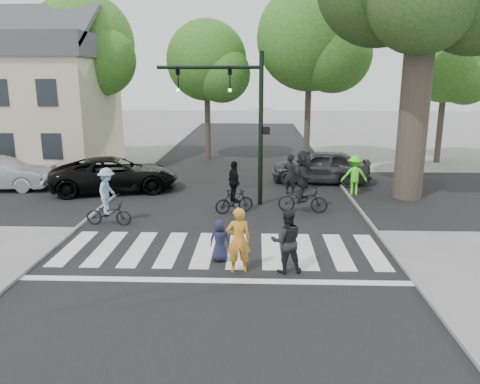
{
  "coord_description": "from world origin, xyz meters",
  "views": [
    {
      "loc": [
        1.05,
        -12.17,
        5.06
      ],
      "look_at": [
        0.5,
        3.0,
        1.3
      ],
      "focal_mm": 35.0,
      "sensor_mm": 36.0,
      "label": 1
    }
  ],
  "objects_px": {
    "pedestrian_woman": "(238,240)",
    "cyclist_mid": "(234,192)",
    "pedestrian_child": "(220,241)",
    "cyclist_right": "(303,185)",
    "traffic_signal": "(239,107)",
    "cyclist_left": "(108,201)",
    "car_grey": "(321,166)",
    "pedestrian_adult": "(287,241)",
    "car_suv": "(115,174)"
  },
  "relations": [
    {
      "from": "pedestrian_child",
      "to": "cyclist_right",
      "type": "height_order",
      "value": "cyclist_right"
    },
    {
      "from": "traffic_signal",
      "to": "pedestrian_adult",
      "type": "bearing_deg",
      "value": -77.51
    },
    {
      "from": "pedestrian_child",
      "to": "cyclist_right",
      "type": "xyz_separation_m",
      "value": [
        2.78,
        4.99,
        0.46
      ]
    },
    {
      "from": "car_grey",
      "to": "pedestrian_adult",
      "type": "bearing_deg",
      "value": -4.2
    },
    {
      "from": "pedestrian_woman",
      "to": "car_suv",
      "type": "relative_size",
      "value": 0.32
    },
    {
      "from": "cyclist_mid",
      "to": "car_grey",
      "type": "xyz_separation_m",
      "value": [
        3.95,
        5.37,
        -0.01
      ]
    },
    {
      "from": "traffic_signal",
      "to": "car_suv",
      "type": "distance_m",
      "value": 6.78
    },
    {
      "from": "pedestrian_adult",
      "to": "car_suv",
      "type": "distance_m",
      "value": 11.34
    },
    {
      "from": "cyclist_right",
      "to": "pedestrian_woman",
      "type": "bearing_deg",
      "value": -111.29
    },
    {
      "from": "pedestrian_woman",
      "to": "car_suv",
      "type": "xyz_separation_m",
      "value": [
        -5.9,
        8.83,
        -0.12
      ]
    },
    {
      "from": "pedestrian_child",
      "to": "cyclist_left",
      "type": "relative_size",
      "value": 0.59
    },
    {
      "from": "pedestrian_woman",
      "to": "cyclist_right",
      "type": "distance_m",
      "value": 6.16
    },
    {
      "from": "pedestrian_child",
      "to": "cyclist_mid",
      "type": "relative_size",
      "value": 0.6
    },
    {
      "from": "pedestrian_woman",
      "to": "cyclist_mid",
      "type": "bearing_deg",
      "value": -95.6
    },
    {
      "from": "traffic_signal",
      "to": "pedestrian_child",
      "type": "distance_m",
      "value": 6.91
    },
    {
      "from": "pedestrian_woman",
      "to": "pedestrian_adult",
      "type": "bearing_deg",
      "value": 172.47
    },
    {
      "from": "pedestrian_adult",
      "to": "cyclist_left",
      "type": "height_order",
      "value": "cyclist_left"
    },
    {
      "from": "cyclist_mid",
      "to": "car_grey",
      "type": "distance_m",
      "value": 6.67
    },
    {
      "from": "pedestrian_adult",
      "to": "cyclist_mid",
      "type": "relative_size",
      "value": 0.87
    },
    {
      "from": "pedestrian_child",
      "to": "cyclist_left",
      "type": "bearing_deg",
      "value": -32.91
    },
    {
      "from": "pedestrian_woman",
      "to": "cyclist_left",
      "type": "distance_m",
      "value": 6.08
    },
    {
      "from": "cyclist_mid",
      "to": "car_grey",
      "type": "relative_size",
      "value": 0.42
    },
    {
      "from": "pedestrian_child",
      "to": "cyclist_mid",
      "type": "height_order",
      "value": "cyclist_mid"
    },
    {
      "from": "traffic_signal",
      "to": "car_suv",
      "type": "xyz_separation_m",
      "value": [
        -5.67,
        2.03,
        -3.13
      ]
    },
    {
      "from": "cyclist_left",
      "to": "cyclist_mid",
      "type": "xyz_separation_m",
      "value": [
        4.3,
        1.65,
        -0.06
      ]
    },
    {
      "from": "cyclist_right",
      "to": "car_suv",
      "type": "bearing_deg",
      "value": 159.14
    },
    {
      "from": "pedestrian_woman",
      "to": "cyclist_right",
      "type": "height_order",
      "value": "cyclist_right"
    },
    {
      "from": "traffic_signal",
      "to": "car_grey",
      "type": "bearing_deg",
      "value": 47.13
    },
    {
      "from": "pedestrian_woman",
      "to": "car_grey",
      "type": "height_order",
      "value": "pedestrian_woman"
    },
    {
      "from": "pedestrian_adult",
      "to": "cyclist_left",
      "type": "xyz_separation_m",
      "value": [
        -5.94,
        3.84,
        0.01
      ]
    },
    {
      "from": "pedestrian_adult",
      "to": "pedestrian_child",
      "type": "bearing_deg",
      "value": -28.75
    },
    {
      "from": "cyclist_left",
      "to": "car_suv",
      "type": "bearing_deg",
      "value": 103.84
    },
    {
      "from": "cyclist_mid",
      "to": "pedestrian_woman",
      "type": "bearing_deg",
      "value": -86.11
    },
    {
      "from": "pedestrian_woman",
      "to": "cyclist_right",
      "type": "relative_size",
      "value": 0.75
    },
    {
      "from": "pedestrian_woman",
      "to": "car_grey",
      "type": "xyz_separation_m",
      "value": [
        3.58,
        10.91,
        -0.08
      ]
    },
    {
      "from": "pedestrian_woman",
      "to": "cyclist_mid",
      "type": "relative_size",
      "value": 0.89
    },
    {
      "from": "traffic_signal",
      "to": "cyclist_left",
      "type": "relative_size",
      "value": 2.95
    },
    {
      "from": "car_suv",
      "to": "car_grey",
      "type": "height_order",
      "value": "car_grey"
    },
    {
      "from": "traffic_signal",
      "to": "car_grey",
      "type": "xyz_separation_m",
      "value": [
        3.81,
        4.11,
        -3.09
      ]
    },
    {
      "from": "pedestrian_woman",
      "to": "cyclist_mid",
      "type": "xyz_separation_m",
      "value": [
        -0.38,
        5.53,
        -0.07
      ]
    },
    {
      "from": "pedestrian_child",
      "to": "cyclist_mid",
      "type": "bearing_deg",
      "value": -87.74
    },
    {
      "from": "pedestrian_adult",
      "to": "car_grey",
      "type": "relative_size",
      "value": 0.37
    },
    {
      "from": "pedestrian_child",
      "to": "pedestrian_adult",
      "type": "distance_m",
      "value": 1.96
    },
    {
      "from": "traffic_signal",
      "to": "cyclist_right",
      "type": "relative_size",
      "value": 2.52
    },
    {
      "from": "cyclist_mid",
      "to": "cyclist_right",
      "type": "xyz_separation_m",
      "value": [
        2.61,
        0.2,
        0.24
      ]
    },
    {
      "from": "car_grey",
      "to": "car_suv",
      "type": "bearing_deg",
      "value": -69.83
    },
    {
      "from": "cyclist_left",
      "to": "traffic_signal",
      "type": "bearing_deg",
      "value": 33.28
    },
    {
      "from": "pedestrian_woman",
      "to": "pedestrian_adult",
      "type": "height_order",
      "value": "pedestrian_woman"
    },
    {
      "from": "traffic_signal",
      "to": "pedestrian_woman",
      "type": "bearing_deg",
      "value": -88.03
    },
    {
      "from": "traffic_signal",
      "to": "car_grey",
      "type": "distance_m",
      "value": 6.4
    }
  ]
}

